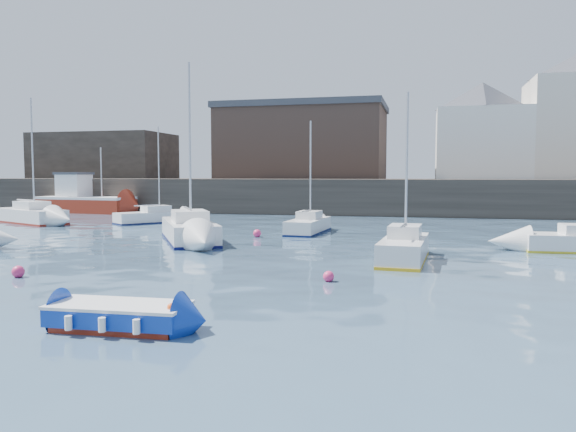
% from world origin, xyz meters
% --- Properties ---
extents(water, '(220.00, 220.00, 0.00)m').
position_xyz_m(water, '(0.00, 0.00, 0.00)').
color(water, '#2D4760').
rests_on(water, ground).
extents(quay_wall, '(90.00, 5.00, 3.00)m').
position_xyz_m(quay_wall, '(0.00, 35.00, 1.50)').
color(quay_wall, '#28231E').
rests_on(quay_wall, ground).
extents(land_strip, '(90.00, 32.00, 2.80)m').
position_xyz_m(land_strip, '(0.00, 53.00, 1.40)').
color(land_strip, '#28231E').
rests_on(land_strip, ground).
extents(bldg_east_d, '(11.14, 11.14, 8.95)m').
position_xyz_m(bldg_east_d, '(11.00, 41.50, 7.36)').
color(bldg_east_d, white).
rests_on(bldg_east_d, land_strip).
extents(warehouse, '(16.40, 10.40, 7.60)m').
position_xyz_m(warehouse, '(-6.00, 43.00, 6.62)').
color(warehouse, '#3D2D26').
rests_on(warehouse, land_strip).
extents(bldg_west, '(14.00, 8.00, 5.00)m').
position_xyz_m(bldg_west, '(-28.00, 42.00, 5.30)').
color(bldg_west, '#353028').
rests_on(bldg_west, land_strip).
extents(blue_dinghy, '(3.11, 1.71, 0.58)m').
position_xyz_m(blue_dinghy, '(-0.39, -2.00, 0.32)').
color(blue_dinghy, maroon).
rests_on(blue_dinghy, ground).
extents(fishing_boat, '(8.99, 4.04, 5.78)m').
position_xyz_m(fishing_boat, '(-23.65, 31.53, 1.12)').
color(fishing_boat, maroon).
rests_on(fishing_boat, ground).
extents(sailboat_b, '(5.43, 7.05, 8.88)m').
position_xyz_m(sailboat_b, '(-5.58, 13.58, 0.58)').
color(sailboat_b, silver).
rests_on(sailboat_b, ground).
extents(sailboat_c, '(1.92, 5.14, 6.65)m').
position_xyz_m(sailboat_c, '(5.33, 9.49, 0.51)').
color(sailboat_c, silver).
rests_on(sailboat_c, ground).
extents(sailboat_e, '(6.98, 4.74, 8.62)m').
position_xyz_m(sailboat_e, '(-20.73, 20.76, 0.56)').
color(sailboat_e, silver).
rests_on(sailboat_e, ground).
extents(sailboat_f, '(1.88, 5.10, 6.53)m').
position_xyz_m(sailboat_f, '(-0.50, 19.02, 0.46)').
color(sailboat_f, silver).
rests_on(sailboat_f, ground).
extents(sailboat_h, '(4.56, 5.15, 6.74)m').
position_xyz_m(sailboat_h, '(-12.50, 23.06, 0.44)').
color(sailboat_h, silver).
rests_on(sailboat_h, ground).
extents(buoy_near, '(0.41, 0.41, 0.41)m').
position_xyz_m(buoy_near, '(-6.97, 2.83, 0.00)').
color(buoy_near, '#DF2E67').
rests_on(buoy_near, ground).
extents(buoy_mid, '(0.36, 0.36, 0.36)m').
position_xyz_m(buoy_mid, '(3.16, 4.56, 0.00)').
color(buoy_mid, '#DF2E67').
rests_on(buoy_mid, ground).
extents(buoy_far, '(0.44, 0.44, 0.44)m').
position_xyz_m(buoy_far, '(-2.77, 16.24, 0.00)').
color(buoy_far, '#DF2E67').
rests_on(buoy_far, ground).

